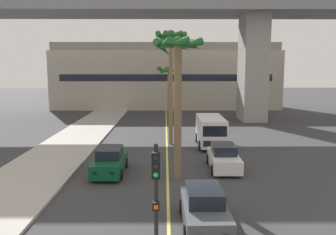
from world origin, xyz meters
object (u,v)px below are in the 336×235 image
object	(u,v)px
car_queue_second	(204,209)
palm_tree_far_median	(171,50)
car_queue_third	(110,162)
palm_tree_mid_median	(178,69)
traffic_light_median_near	(156,195)
palm_tree_near_median	(169,78)
delivery_van	(211,130)
car_queue_front	(224,158)

from	to	relation	value
car_queue_second	palm_tree_far_median	world-z (taller)	palm_tree_far_median
car_queue_third	palm_tree_mid_median	size ratio (longest dim) A/B	0.51
car_queue_third	palm_tree_mid_median	bearing A→B (deg)	-13.03
traffic_light_median_near	palm_tree_near_median	distance (m)	34.19
palm_tree_mid_median	car_queue_third	bearing A→B (deg)	166.97
car_queue_second	car_queue_third	bearing A→B (deg)	124.24
car_queue_second	delivery_van	world-z (taller)	delivery_van
traffic_light_median_near	palm_tree_mid_median	world-z (taller)	palm_tree_mid_median
car_queue_front	traffic_light_median_near	xyz separation A→B (m)	(-3.93, -11.85, 1.99)
car_queue_third	traffic_light_median_near	size ratio (longest dim) A/B	0.98
car_queue_third	palm_tree_far_median	distance (m)	11.50
delivery_van	palm_tree_far_median	bearing A→B (deg)	166.64
palm_tree_near_median	car_queue_second	bearing A→B (deg)	-87.95
car_queue_third	palm_tree_far_median	bearing A→B (deg)	65.35
car_queue_front	delivery_van	size ratio (longest dim) A/B	0.79
delivery_van	palm_tree_mid_median	xyz separation A→B (m)	(-2.99, -8.47, 4.95)
car_queue_front	delivery_van	distance (m)	6.70
car_queue_front	car_queue_second	distance (m)	8.33
car_queue_third	palm_tree_mid_median	world-z (taller)	palm_tree_mid_median
palm_tree_mid_median	traffic_light_median_near	bearing A→B (deg)	-95.52
palm_tree_mid_median	palm_tree_near_median	bearing A→B (deg)	90.54
car_queue_front	palm_tree_far_median	size ratio (longest dim) A/B	0.44
traffic_light_median_near	car_queue_front	bearing A→B (deg)	71.65
palm_tree_near_median	palm_tree_far_median	xyz separation A→B (m)	(-0.01, -14.82, 2.71)
car_queue_front	traffic_light_median_near	size ratio (longest dim) A/B	0.98
car_queue_second	palm_tree_near_median	bearing A→B (deg)	92.05
traffic_light_median_near	palm_tree_near_median	world-z (taller)	palm_tree_near_median
traffic_light_median_near	car_queue_second	bearing A→B (deg)	64.23
car_queue_second	delivery_van	bearing A→B (deg)	81.76
car_queue_second	palm_tree_mid_median	xyz separation A→B (m)	(-0.86, 6.27, 5.52)
palm_tree_far_median	car_queue_third	bearing A→B (deg)	-114.65
car_queue_second	palm_tree_near_median	size ratio (longest dim) A/B	0.63
car_queue_third	palm_tree_near_median	world-z (taller)	palm_tree_near_median
car_queue_second	car_queue_third	size ratio (longest dim) A/B	1.00
palm_tree_mid_median	car_queue_front	bearing A→B (deg)	31.22
palm_tree_far_median	traffic_light_median_near	bearing A→B (deg)	-92.17
traffic_light_median_near	palm_tree_far_median	size ratio (longest dim) A/B	0.45
car_queue_third	palm_tree_far_median	xyz separation A→B (m)	(3.81, 8.30, 7.00)
palm_tree_near_median	palm_tree_mid_median	bearing A→B (deg)	-89.46
delivery_van	car_queue_second	bearing A→B (deg)	-98.24
car_queue_front	palm_tree_mid_median	world-z (taller)	palm_tree_mid_median
car_queue_third	delivery_van	distance (m)	10.32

